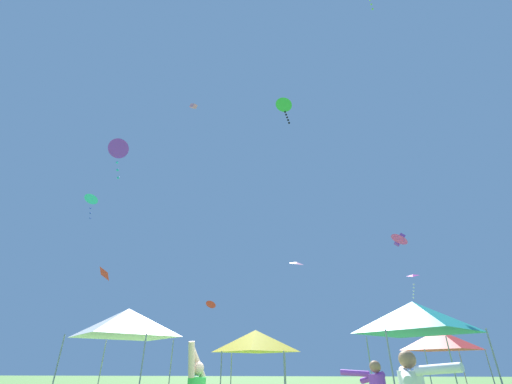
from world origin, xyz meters
name	(u,v)px	position (x,y,z in m)	size (l,w,h in m)	color
canopy_tent_teal	(415,317)	(5.30, 7.46, 3.22)	(3.54, 3.54, 3.79)	#9E9EA3
canopy_tent_white	(127,323)	(-6.26, 7.84, 3.18)	(3.50, 3.50, 3.74)	#9E9EA3
canopy_tent_yellow	(255,341)	(-1.03, 9.80, 2.57)	(2.83, 2.83, 3.02)	#9E9EA3
canopy_tent_red	(440,340)	(8.30, 13.23, 2.78)	(3.06, 3.06, 3.27)	#9E9EA3
kite_magenta_delta	(400,239)	(6.51, 10.85, 7.53)	(0.88, 0.96, 0.58)	#D6389E
kite_purple_box	(400,240)	(12.99, 29.61, 13.86)	(1.36, 0.72, 1.41)	purple
kite_purple_delta	(118,149)	(-12.12, 13.71, 16.47)	(1.75, 1.76, 3.27)	purple
kite_cyan_delta	(91,199)	(-17.95, 20.55, 15.81)	(1.34, 1.28, 2.49)	#2DB7CC
kite_red_delta	(211,304)	(-6.82, 25.86, 6.80)	(1.21, 1.13, 0.67)	red
kite_pink_delta	(296,263)	(1.30, 20.02, 8.92)	(1.55, 1.54, 0.54)	pink
kite_pink_box	(193,106)	(-5.58, 11.04, 17.88)	(0.70, 0.67, 0.61)	pink
kite_red_diamond	(105,273)	(-15.27, 21.08, 8.71)	(1.10, 1.14, 0.83)	red
kite_green_delta	(284,105)	(0.92, 17.36, 23.15)	(2.13, 2.13, 2.90)	green
kite_magenta_diamond	(413,277)	(12.35, 26.34, 9.05)	(1.25, 1.45, 2.37)	#D6389E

